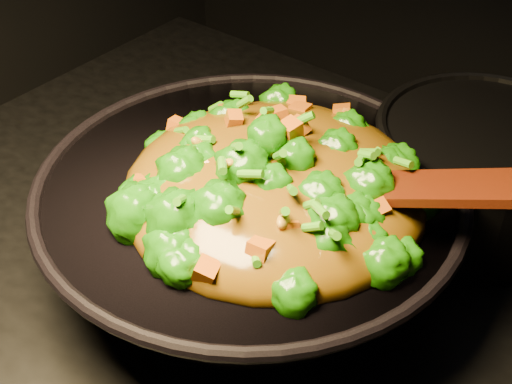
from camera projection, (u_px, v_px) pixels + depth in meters
The scene contains 4 objects.
wok at pixel (250, 230), 0.76m from camera, with size 0.43×0.43×0.12m, color black, non-canonical shape.
stir_fry at pixel (275, 153), 0.68m from camera, with size 0.30×0.30×0.10m, color #1A6307, non-canonical shape.
spatula at pixel (439, 188), 0.63m from camera, with size 0.34×0.05×0.01m, color #351505.
back_pot at pixel (478, 174), 0.82m from camera, with size 0.24×0.24×0.13m, color black.
Camera 1 is at (0.27, -0.42, 1.47)m, focal length 50.00 mm.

